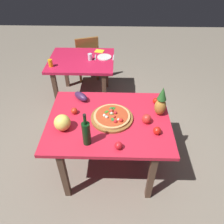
{
  "coord_description": "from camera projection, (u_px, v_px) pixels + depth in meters",
  "views": [
    {
      "loc": [
        0.08,
        -1.67,
        2.25
      ],
      "look_at": [
        0.03,
        0.06,
        0.78
      ],
      "focal_mm": 34.54,
      "sensor_mm": 36.0,
      "label": 1
    }
  ],
  "objects": [
    {
      "name": "dinner_plate",
      "position": [
        104.0,
        57.0,
        3.33
      ],
      "size": [
        0.22,
        0.22,
        0.02
      ],
      "primitive_type": "cylinder",
      "color": "white",
      "rests_on": "background_table"
    },
    {
      "name": "background_table",
      "position": [
        82.0,
        65.0,
        3.37
      ],
      "size": [
        0.99,
        0.83,
        0.73
      ],
      "color": "brown",
      "rests_on": "ground_plane"
    },
    {
      "name": "pizza_board",
      "position": [
        112.0,
        118.0,
        2.26
      ],
      "size": [
        0.44,
        0.44,
        0.02
      ],
      "primitive_type": "cylinder",
      "color": "brown",
      "rests_on": "display_table"
    },
    {
      "name": "napkin_folded",
      "position": [
        99.0,
        51.0,
        3.51
      ],
      "size": [
        0.17,
        0.15,
        0.01
      ],
      "primitive_type": "cube",
      "rotation": [
        0.0,
        0.0,
        -0.27
      ],
      "color": "yellow",
      "rests_on": "background_table"
    },
    {
      "name": "ground_plane",
      "position": [
        109.0,
        162.0,
        2.73
      ],
      "size": [
        10.0,
        10.0,
        0.0
      ],
      "primitive_type": "plane",
      "color": "gray"
    },
    {
      "name": "fork_utensil",
      "position": [
        95.0,
        57.0,
        3.34
      ],
      "size": [
        0.02,
        0.18,
        0.01
      ],
      "primitive_type": "cube",
      "rotation": [
        0.0,
        0.0,
        0.03
      ],
      "color": "silver",
      "rests_on": "background_table"
    },
    {
      "name": "dining_chair",
      "position": [
        87.0,
        56.0,
        3.95
      ],
      "size": [
        0.51,
        0.51,
        0.85
      ],
      "rotation": [
        0.0,
        0.0,
        3.47
      ],
      "color": "brown",
      "rests_on": "ground_plane"
    },
    {
      "name": "tomato_near_board",
      "position": [
        157.0,
        131.0,
        2.07
      ],
      "size": [
        0.08,
        0.08,
        0.08
      ],
      "primitive_type": "sphere",
      "color": "red",
      "rests_on": "display_table"
    },
    {
      "name": "melon",
      "position": [
        62.0,
        123.0,
        2.1
      ],
      "size": [
        0.16,
        0.16,
        0.16
      ],
      "primitive_type": "sphere",
      "color": "#F0DF60",
      "rests_on": "display_table"
    },
    {
      "name": "drinking_glass_juice",
      "position": [
        50.0,
        63.0,
        3.09
      ],
      "size": [
        0.06,
        0.06,
        0.11
      ],
      "primitive_type": "cylinder",
      "color": "#F7A219",
      "rests_on": "background_table"
    },
    {
      "name": "tomato_by_bottle",
      "position": [
        118.0,
        146.0,
        1.94
      ],
      "size": [
        0.07,
        0.07,
        0.07
      ],
      "primitive_type": "sphere",
      "color": "red",
      "rests_on": "display_table"
    },
    {
      "name": "wine_bottle",
      "position": [
        86.0,
        133.0,
        1.92
      ],
      "size": [
        0.08,
        0.08,
        0.35
      ],
      "color": "black",
      "rests_on": "display_table"
    },
    {
      "name": "pizza",
      "position": [
        112.0,
        116.0,
        2.24
      ],
      "size": [
        0.38,
        0.38,
        0.06
      ],
      "color": "tan",
      "rests_on": "pizza_board"
    },
    {
      "name": "eggplant",
      "position": [
        81.0,
        96.0,
        2.49
      ],
      "size": [
        0.21,
        0.2,
        0.09
      ],
      "primitive_type": "ellipsoid",
      "rotation": [
        0.0,
        0.0,
        2.39
      ],
      "color": "#3E2248",
      "rests_on": "display_table"
    },
    {
      "name": "tomato_beside_pepper",
      "position": [
        74.0,
        111.0,
        2.31
      ],
      "size": [
        0.07,
        0.07,
        0.07
      ],
      "primitive_type": "sphere",
      "color": "red",
      "rests_on": "display_table"
    },
    {
      "name": "knife_utensil",
      "position": [
        113.0,
        57.0,
        3.33
      ],
      "size": [
        0.03,
        0.18,
        0.01
      ],
      "primitive_type": "cube",
      "rotation": [
        0.0,
        0.0,
        -0.05
      ],
      "color": "silver",
      "rests_on": "background_table"
    },
    {
      "name": "bell_pepper",
      "position": [
        147.0,
        119.0,
        2.19
      ],
      "size": [
        0.09,
        0.09,
        0.1
      ],
      "primitive_type": "ellipsoid",
      "color": "red",
      "rests_on": "display_table"
    },
    {
      "name": "drinking_glass_water",
      "position": [
        90.0,
        57.0,
        3.25
      ],
      "size": [
        0.06,
        0.06,
        0.1
      ],
      "primitive_type": "cylinder",
      "color": "silver",
      "rests_on": "background_table"
    },
    {
      "name": "tomato_at_corner",
      "position": [
        156.0,
        101.0,
        2.44
      ],
      "size": [
        0.07,
        0.07,
        0.07
      ],
      "primitive_type": "sphere",
      "color": "red",
      "rests_on": "display_table"
    },
    {
      "name": "display_table",
      "position": [
        109.0,
        125.0,
        2.31
      ],
      "size": [
        1.28,
        0.98,
        0.73
      ],
      "color": "brown",
      "rests_on": "ground_plane"
    },
    {
      "name": "pineapple_left",
      "position": [
        161.0,
        103.0,
        2.22
      ],
      "size": [
        0.12,
        0.12,
        0.34
      ],
      "color": "#B98234",
      "rests_on": "display_table"
    }
  ]
}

